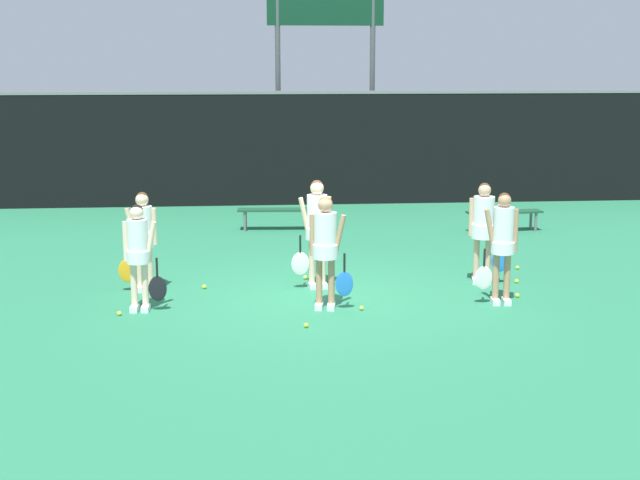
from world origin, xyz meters
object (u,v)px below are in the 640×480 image
bench_courtside (504,214)px  player_2 (503,239)px  scoreboard (325,14)px  tennis_ball_3 (119,313)px  tennis_ball_5 (305,277)px  player_4 (317,224)px  bench_far (278,212)px  tennis_ball_2 (517,268)px  tennis_ball_6 (306,325)px  player_1 (326,242)px  player_0 (139,250)px  tennis_ball_0 (517,281)px  tennis_ball_1 (517,295)px  player_5 (484,224)px  player_3 (143,234)px  tennis_ball_4 (204,287)px  tennis_ball_7 (362,308)px

bench_courtside → player_2: size_ratio=0.98×
scoreboard → tennis_ball_3: size_ratio=91.75×
bench_courtside → tennis_ball_5: bearing=-146.5°
tennis_ball_3 → player_4: bearing=24.4°
bench_courtside → player_2: bearing=-113.4°
player_4 → bench_courtside: bearing=37.3°
bench_far → player_2: 7.01m
tennis_ball_2 → tennis_ball_6: 5.10m
tennis_ball_2 → player_1: bearing=-148.6°
player_2 → tennis_ball_3: 5.84m
player_2 → tennis_ball_3: (-5.76, -0.17, -0.98)m
player_0 → tennis_ball_6: bearing=-20.2°
bench_far → tennis_ball_6: (0.11, -7.20, -0.37)m
player_4 → player_0: bearing=-165.2°
player_1 → tennis_ball_5: size_ratio=24.38×
bench_courtside → tennis_ball_0: bearing=-110.2°
scoreboard → player_4: size_ratio=3.53×
tennis_ball_1 → tennis_ball_3: 6.15m
tennis_ball_1 → tennis_ball_6: size_ratio=1.05×
scoreboard → bench_far: size_ratio=3.50×
tennis_ball_3 → tennis_ball_6: 2.82m
tennis_ball_3 → tennis_ball_5: 3.46m
player_5 → tennis_ball_2: size_ratio=25.75×
bench_far → player_3: 5.55m
scoreboard → player_4: bearing=-95.9°
bench_courtside → tennis_ball_4: size_ratio=23.99×
tennis_ball_4 → tennis_ball_2: bearing=9.3°
scoreboard → player_2: bearing=-81.0°
bench_courtside → tennis_ball_1: bench_courtside is taller
tennis_ball_6 → tennis_ball_7: (0.89, 0.80, -0.00)m
scoreboard → bench_courtside: (3.43, -5.25, -4.43)m
bench_courtside → tennis_ball_4: 7.65m
tennis_ball_4 → player_3: bearing=-177.2°
bench_far → tennis_ball_0: size_ratio=26.24×
bench_courtside → bench_far: size_ratio=0.94×
bench_far → player_3: size_ratio=1.11×
scoreboard → player_4: 10.43m
player_4 → tennis_ball_3: player_4 is taller
player_0 → tennis_ball_1: player_0 is taller
tennis_ball_1 → tennis_ball_2: size_ratio=1.05×
player_1 → tennis_ball_2: size_ratio=26.04×
player_2 → tennis_ball_7: player_2 is taller
bench_far → tennis_ball_4: bench_far is taller
player_2 → tennis_ball_4: 4.86m
scoreboard → bench_courtside: size_ratio=3.73×
tennis_ball_0 → tennis_ball_2: bearing=72.2°
player_4 → bench_far: bearing=87.3°
bench_courtside → bench_far: (-4.87, 0.59, 0.02)m
scoreboard → player_0: scoreboard is taller
tennis_ball_1 → tennis_ball_4: 5.05m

